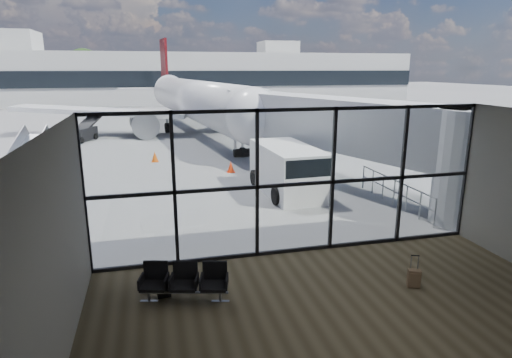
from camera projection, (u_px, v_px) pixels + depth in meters
name	position (u px, v px, depth m)	size (l,w,h in m)	color
ground	(186.00, 116.00, 51.02)	(220.00, 220.00, 0.00)	slate
lounge_shell	(377.00, 225.00, 8.26)	(12.02, 8.01, 4.51)	brown
glass_curtain_wall	(296.00, 183.00, 12.88)	(12.10, 0.12, 4.50)	white
jet_bridge	(344.00, 129.00, 20.53)	(8.00, 16.50, 4.33)	#AFB1B4
apron_railing	(394.00, 189.00, 17.85)	(0.06, 5.46, 1.11)	gray
far_terminal	(170.00, 77.00, 70.46)	(80.00, 12.20, 11.00)	#B8B8B3
tree_3	(11.00, 74.00, 73.63)	(4.95, 4.95, 7.12)	#382619
tree_4	(48.00, 70.00, 74.87)	(5.61, 5.61, 8.07)	#382619
tree_5	(84.00, 66.00, 76.11)	(6.27, 6.27, 9.03)	#382619
seating_row	(185.00, 280.00, 10.56)	(2.16, 1.08, 0.96)	gray
backpack	(164.00, 288.00, 10.73)	(0.34, 0.32, 0.49)	black
suitcase	(414.00, 278.00, 11.19)	(0.37, 0.32, 0.87)	#7D6145
airliner	(194.00, 100.00, 39.23)	(30.17, 35.11, 9.06)	silver
service_van	(288.00, 169.00, 19.51)	(2.63, 5.08, 2.17)	white
belt_loader	(81.00, 133.00, 33.72)	(2.77, 4.05, 1.78)	black
mobile_stairs	(27.00, 168.00, 22.52)	(2.11, 3.19, 2.06)	orange
traffic_cone_a	(155.00, 157.00, 26.30)	(0.44, 0.44, 0.63)	#DE560B
traffic_cone_b	(231.00, 167.00, 23.64)	(0.43, 0.43, 0.62)	#FF370D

